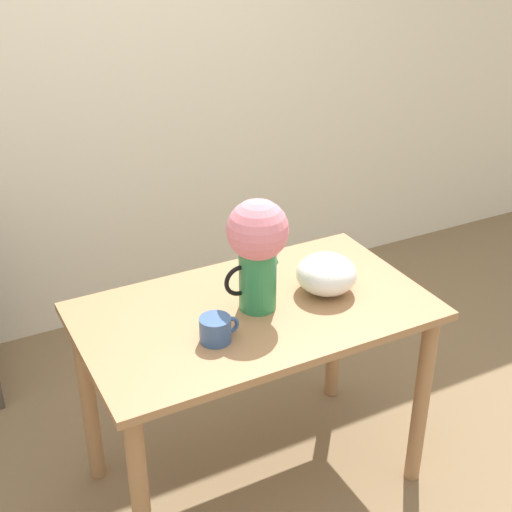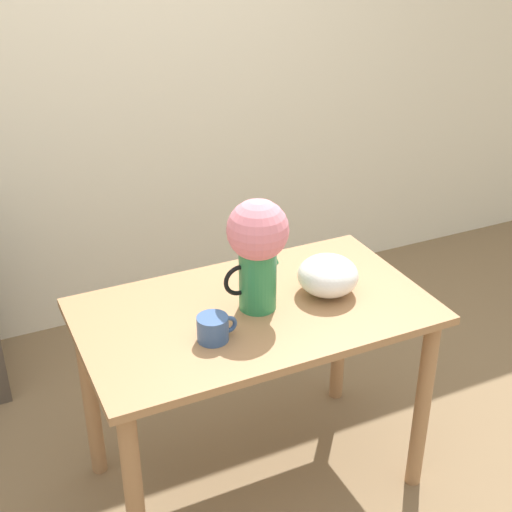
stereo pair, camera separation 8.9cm
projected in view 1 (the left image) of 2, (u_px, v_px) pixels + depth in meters
wall_back at (112, 73)px, 3.38m from camera, size 8.00×0.05×2.60m
table at (254, 339)px, 2.55m from camera, size 1.23×0.71×0.79m
flower_vase at (258, 244)px, 2.38m from camera, size 0.23×0.21×0.40m
coffee_mug at (216, 329)px, 2.29m from camera, size 0.14×0.10×0.09m
white_bowl at (326, 274)px, 2.56m from camera, size 0.22×0.22×0.14m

